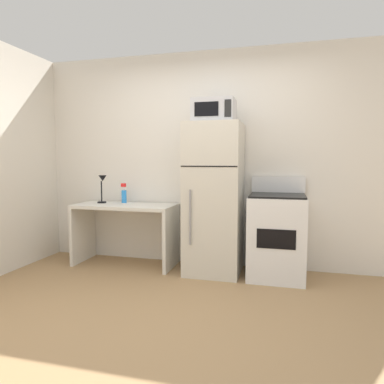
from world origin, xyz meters
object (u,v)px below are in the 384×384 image
object	(u,v)px
spray_bottle	(124,195)
oven_range	(277,236)
refrigerator	(214,199)
desk	(125,222)
desk_lamp	(102,184)
microwave	(214,111)

from	to	relation	value
spray_bottle	oven_range	distance (m)	1.95
refrigerator	oven_range	distance (m)	0.80
spray_bottle	refrigerator	size ratio (longest dim) A/B	0.15
desk	spray_bottle	distance (m)	0.36
desk_lamp	microwave	bearing A→B (deg)	-3.59
spray_bottle	oven_range	world-z (taller)	oven_range
microwave	oven_range	world-z (taller)	microwave
desk	refrigerator	world-z (taller)	refrigerator
microwave	oven_range	size ratio (longest dim) A/B	0.42
desk_lamp	desk	bearing A→B (deg)	-7.78
refrigerator	microwave	world-z (taller)	microwave
spray_bottle	microwave	size ratio (longest dim) A/B	0.54
spray_bottle	desk_lamp	bearing A→B (deg)	-157.96
desk_lamp	oven_range	distance (m)	2.21
refrigerator	microwave	distance (m)	0.98
desk	refrigerator	distance (m)	1.16
refrigerator	oven_range	bearing A→B (deg)	0.02
desk	oven_range	world-z (taller)	oven_range
desk_lamp	microwave	world-z (taller)	microwave
spray_bottle	microwave	world-z (taller)	microwave
microwave	spray_bottle	bearing A→B (deg)	170.97
spray_bottle	desk	bearing A→B (deg)	-60.45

